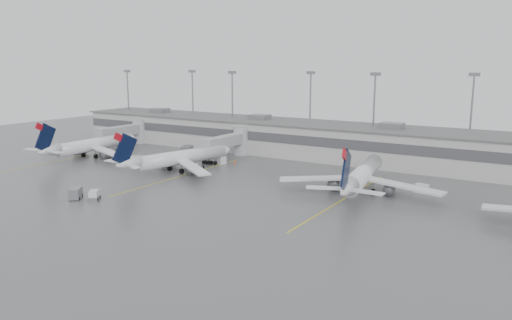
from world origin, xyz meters
The scene contains 18 objects.
ground centered at (0.00, 0.00, 0.00)m, with size 260.00×260.00×0.00m, color #515153.
terminal centered at (-0.01, 57.98, 4.17)m, with size 152.00×17.00×9.45m.
light_masts centered at (0.00, 63.75, 12.03)m, with size 142.40×8.00×20.60m.
jet_bridge_left centered at (-55.50, 45.72, 3.87)m, with size 4.00×17.20×7.00m.
jet_bridge_right centered at (-20.50, 45.72, 3.87)m, with size 4.00×17.20×7.00m.
stand_markings centered at (0.00, 24.00, 0.01)m, with size 105.25×40.00×0.01m.
jet_far_left centered at (-49.48, 27.29, 3.13)m, with size 27.74×31.13×10.07m.
jet_mid_left centered at (-20.70, 25.88, 3.05)m, with size 26.39×29.91×9.82m.
jet_mid_right centered at (18.54, 29.54, 3.25)m, with size 28.45×32.14×10.45m.
baggage_tug centered at (-18.03, 1.45, 0.64)m, with size 2.77×2.98×1.64m.
baggage_cart centered at (-21.23, 0.25, 0.99)m, with size 3.12×3.38×1.90m.
gse_uld_a centered at (-54.71, 36.34, 0.88)m, with size 2.48×1.65×1.76m, color silver.
gse_uld_b centered at (-18.21, 37.93, 0.86)m, with size 2.43×1.62×1.72m, color silver.
gse_uld_c centered at (27.63, 35.42, 0.78)m, with size 2.20×1.47×1.56m, color silver.
gse_loader centered at (-32.07, 42.76, 1.11)m, with size 2.21×3.54×2.21m, color slate.
cone_a centered at (-43.52, 30.05, 0.39)m, with size 0.49×0.49×0.78m, color #FF4705.
cone_b centered at (-15.18, 39.30, 0.39)m, with size 0.50×0.50×0.79m, color #FF4705.
cone_c centered at (17.77, 30.14, 0.35)m, with size 0.44×0.44×0.70m, color #FF4705.
Camera 1 is at (48.05, -53.05, 22.68)m, focal length 35.00 mm.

